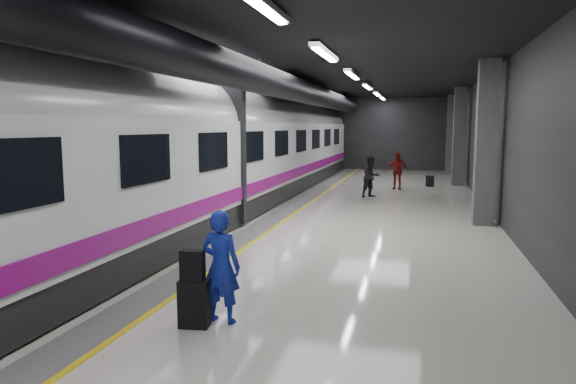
% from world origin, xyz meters
% --- Properties ---
extents(ground, '(40.00, 40.00, 0.00)m').
position_xyz_m(ground, '(0.00, 0.00, 0.00)').
color(ground, silver).
rests_on(ground, ground).
extents(platform_hall, '(10.02, 40.02, 4.51)m').
position_xyz_m(platform_hall, '(-0.29, 0.96, 3.54)').
color(platform_hall, black).
rests_on(platform_hall, ground).
extents(train, '(3.05, 38.00, 4.05)m').
position_xyz_m(train, '(-3.25, -0.00, 2.07)').
color(train, black).
rests_on(train, ground).
extents(traveler_main, '(0.62, 0.44, 1.58)m').
position_xyz_m(traveler_main, '(0.18, -6.55, 0.79)').
color(traveler_main, '#1736AD').
rests_on(traveler_main, ground).
extents(suitcase_main, '(0.43, 0.30, 0.65)m').
position_xyz_m(suitcase_main, '(-0.11, -6.81, 0.33)').
color(suitcase_main, black).
rests_on(suitcase_main, ground).
extents(shoulder_bag, '(0.33, 0.19, 0.42)m').
position_xyz_m(shoulder_bag, '(-0.11, -6.83, 0.86)').
color(shoulder_bag, black).
rests_on(shoulder_bag, suitcase_main).
extents(traveler_far_a, '(0.97, 0.96, 1.58)m').
position_xyz_m(traveler_far_a, '(1.02, 6.82, 0.79)').
color(traveler_far_a, black).
rests_on(traveler_far_a, ground).
extents(traveler_far_b, '(0.95, 0.42, 1.60)m').
position_xyz_m(traveler_far_b, '(1.87, 9.75, 0.80)').
color(traveler_far_b, maroon).
rests_on(traveler_far_b, ground).
extents(suitcase_far, '(0.38, 0.30, 0.49)m').
position_xyz_m(suitcase_far, '(3.30, 11.10, 0.25)').
color(suitcase_far, black).
rests_on(suitcase_far, ground).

